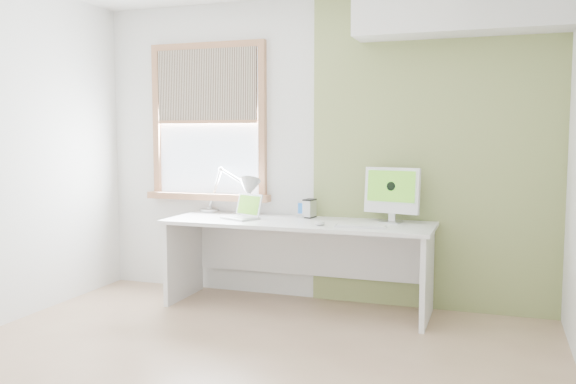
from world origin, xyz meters
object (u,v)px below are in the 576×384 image
at_px(laptop, 244,212).
at_px(imac, 392,192).
at_px(desk, 300,243).
at_px(desk_lamp, 241,191).
at_px(external_drive, 309,208).

distance_m(laptop, imac, 1.25).
height_order(desk, laptop, laptop).
xyz_separation_m(desk, desk_lamp, (-0.57, 0.12, 0.41)).
xyz_separation_m(desk, imac, (0.74, 0.13, 0.44)).
distance_m(desk, imac, 0.87).
bearing_deg(imac, laptop, -171.78).
xyz_separation_m(desk, external_drive, (0.03, 0.17, 0.27)).
xyz_separation_m(desk, laptop, (-0.48, -0.05, 0.25)).
height_order(laptop, external_drive, laptop).
relative_size(laptop, imac, 0.80).
bearing_deg(desk, imac, 9.69).
relative_size(desk, external_drive, 13.83).
relative_size(laptop, external_drive, 2.30).
bearing_deg(desk, external_drive, 79.24).
distance_m(desk_lamp, laptop, 0.25).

